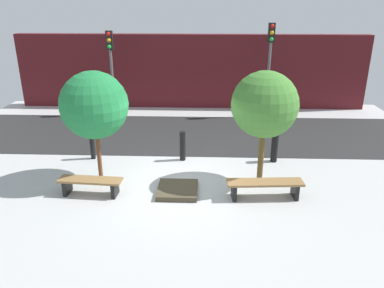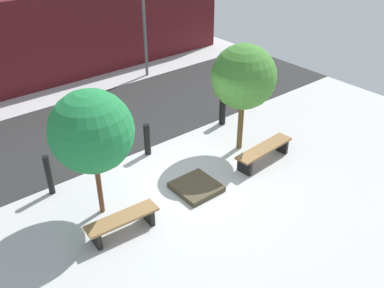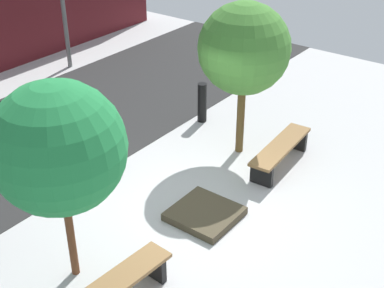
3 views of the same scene
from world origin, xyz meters
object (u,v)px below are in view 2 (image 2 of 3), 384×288
bollard_left (147,140)px  tree_behind_right_bench (244,77)px  planter_bed (196,187)px  tree_behind_left_bench (92,131)px  bollard_far_left (49,175)px  traffic_light_mid_west (144,7)px  bench_right (264,151)px  bench_left (122,221)px  bollard_center (223,111)px

bollard_left → tree_behind_right_bench: bearing=-32.1°
tree_behind_right_bench → bollard_left: size_ratio=3.28×
planter_bed → tree_behind_right_bench: size_ratio=0.35×
tree_behind_left_bench → bollard_far_left: (-0.64, 1.43, -1.63)m
bollard_far_left → traffic_light_mid_west: (6.30, 5.03, 2.17)m
traffic_light_mid_west → bench_right: bearing=-98.4°
bench_left → bench_right: bearing=3.8°
bench_right → bollard_center: (0.64, 2.39, 0.12)m
tree_behind_right_bench → traffic_light_mid_west: size_ratio=0.79×
tree_behind_right_bench → bollard_center: bearing=66.0°
bollard_left → bollard_center: (2.92, 0.00, -0.01)m
planter_bed → bollard_left: bearing=90.0°
tree_behind_left_bench → planter_bed: bearing=-18.4°
bollard_left → tree_behind_left_bench: bearing=-147.9°
bollard_center → traffic_light_mid_west: traffic_light_mid_west is taller
traffic_light_mid_west → bollard_left: bearing=-123.9°
bollard_center → bench_left: bearing=-155.3°
planter_bed → tree_behind_left_bench: bearing=161.6°
bench_left → traffic_light_mid_west: bearing=56.5°
tree_behind_left_bench → traffic_light_mid_west: 8.61m
bollard_far_left → bollard_center: bearing=0.0°
planter_bed → tree_behind_right_bench: 3.24m
bollard_far_left → traffic_light_mid_west: bearing=38.6°
bench_right → bollard_left: bollard_left is taller
tree_behind_left_bench → bench_right: bearing=-11.9°
bench_left → bollard_far_left: size_ratio=1.54×
planter_bed → bollard_left: 2.23m
planter_bed → tree_behind_right_bench: tree_behind_right_bench is taller
tree_behind_right_bench → bollard_far_left: tree_behind_right_bench is taller
bench_right → bollard_far_left: size_ratio=1.81×
planter_bed → traffic_light_mid_west: traffic_light_mid_west is taller
tree_behind_left_bench → bollard_center: (5.20, 1.43, -1.71)m
bollard_left → traffic_light_mid_west: 6.47m
tree_behind_left_bench → bollard_left: (2.28, 1.43, -1.70)m
planter_bed → tree_behind_left_bench: tree_behind_left_bench is taller
tree_behind_right_bench → traffic_light_mid_west: traffic_light_mid_west is taller
planter_bed → bollard_center: bearing=36.9°
bollard_left → bench_right: bearing=-46.3°
bollard_left → bollard_center: bearing=0.0°
bench_left → bollard_left: bollard_left is taller
tree_behind_left_bench → bollard_left: tree_behind_left_bench is taller
bench_left → bollard_center: bearing=28.5°
bench_left → bench_right: size_ratio=0.85×
bench_left → tree_behind_left_bench: tree_behind_left_bench is taller
bollard_center → traffic_light_mid_west: 5.54m
bollard_center → tree_behind_left_bench: bearing=-164.6°
planter_bed → bollard_center: bollard_center is taller
bollard_far_left → traffic_light_mid_west: traffic_light_mid_west is taller
tree_behind_left_bench → bollard_center: tree_behind_left_bench is taller
bollard_far_left → planter_bed: bearing=-36.9°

